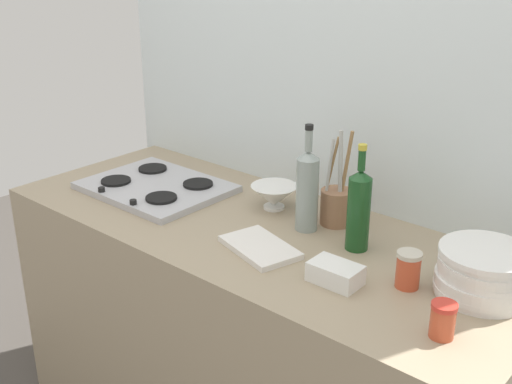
{
  "coord_description": "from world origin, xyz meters",
  "views": [
    {
      "loc": [
        1.22,
        -1.41,
        1.77
      ],
      "look_at": [
        0.0,
        0.0,
        1.02
      ],
      "focal_mm": 45.07,
      "sensor_mm": 36.0,
      "label": 1
    }
  ],
  "objects_px": {
    "wine_bottle_leftmost": "(359,209)",
    "cutting_board": "(260,247)",
    "stovetop_hob": "(157,186)",
    "condiment_jar_front": "(443,320)",
    "plate_stack": "(484,272)",
    "mixing_bowl": "(274,196)",
    "wine_bottle_mid_left": "(307,189)",
    "condiment_jar_rear": "(408,269)",
    "butter_dish": "(335,273)",
    "utensil_crock": "(336,204)"
  },
  "relations": [
    {
      "from": "condiment_jar_rear",
      "to": "cutting_board",
      "type": "relative_size",
      "value": 0.42
    },
    {
      "from": "wine_bottle_leftmost",
      "to": "butter_dish",
      "type": "xyz_separation_m",
      "value": [
        0.07,
        -0.21,
        -0.1
      ]
    },
    {
      "from": "wine_bottle_leftmost",
      "to": "mixing_bowl",
      "type": "height_order",
      "value": "wine_bottle_leftmost"
    },
    {
      "from": "condiment_jar_rear",
      "to": "utensil_crock",
      "type": "bearing_deg",
      "value": 150.49
    },
    {
      "from": "plate_stack",
      "to": "mixing_bowl",
      "type": "xyz_separation_m",
      "value": [
        -0.77,
        0.08,
        -0.02
      ]
    },
    {
      "from": "mixing_bowl",
      "to": "wine_bottle_mid_left",
      "type": "bearing_deg",
      "value": -18.5
    },
    {
      "from": "stovetop_hob",
      "to": "wine_bottle_mid_left",
      "type": "distance_m",
      "value": 0.63
    },
    {
      "from": "condiment_jar_front",
      "to": "wine_bottle_leftmost",
      "type": "bearing_deg",
      "value": 147.12
    },
    {
      "from": "wine_bottle_leftmost",
      "to": "condiment_jar_rear",
      "type": "xyz_separation_m",
      "value": [
        0.22,
        -0.1,
        -0.08
      ]
    },
    {
      "from": "wine_bottle_leftmost",
      "to": "butter_dish",
      "type": "relative_size",
      "value": 2.34
    },
    {
      "from": "utensil_crock",
      "to": "condiment_jar_rear",
      "type": "bearing_deg",
      "value": -29.51
    },
    {
      "from": "wine_bottle_mid_left",
      "to": "condiment_jar_rear",
      "type": "bearing_deg",
      "value": -15.25
    },
    {
      "from": "mixing_bowl",
      "to": "butter_dish",
      "type": "xyz_separation_m",
      "value": [
        0.44,
        -0.28,
        -0.02
      ]
    },
    {
      "from": "mixing_bowl",
      "to": "condiment_jar_front",
      "type": "relative_size",
      "value": 1.81
    },
    {
      "from": "stovetop_hob",
      "to": "condiment_jar_front",
      "type": "height_order",
      "value": "condiment_jar_front"
    },
    {
      "from": "plate_stack",
      "to": "mixing_bowl",
      "type": "relative_size",
      "value": 1.54
    },
    {
      "from": "plate_stack",
      "to": "wine_bottle_leftmost",
      "type": "distance_m",
      "value": 0.39
    },
    {
      "from": "wine_bottle_leftmost",
      "to": "utensil_crock",
      "type": "relative_size",
      "value": 1.04
    },
    {
      "from": "stovetop_hob",
      "to": "butter_dish",
      "type": "bearing_deg",
      "value": -8.63
    },
    {
      "from": "plate_stack",
      "to": "cutting_board",
      "type": "height_order",
      "value": "plate_stack"
    },
    {
      "from": "utensil_crock",
      "to": "condiment_jar_rear",
      "type": "xyz_separation_m",
      "value": [
        0.37,
        -0.21,
        -0.02
      ]
    },
    {
      "from": "wine_bottle_mid_left",
      "to": "condiment_jar_rear",
      "type": "height_order",
      "value": "wine_bottle_mid_left"
    },
    {
      "from": "plate_stack",
      "to": "wine_bottle_mid_left",
      "type": "xyz_separation_m",
      "value": [
        -0.58,
        0.02,
        0.07
      ]
    },
    {
      "from": "wine_bottle_leftmost",
      "to": "cutting_board",
      "type": "bearing_deg",
      "value": -136.67
    },
    {
      "from": "wine_bottle_mid_left",
      "to": "mixing_bowl",
      "type": "xyz_separation_m",
      "value": [
        -0.18,
        0.06,
        -0.09
      ]
    },
    {
      "from": "plate_stack",
      "to": "condiment_jar_front",
      "type": "height_order",
      "value": "plate_stack"
    },
    {
      "from": "wine_bottle_mid_left",
      "to": "utensil_crock",
      "type": "relative_size",
      "value": 1.1
    },
    {
      "from": "wine_bottle_mid_left",
      "to": "utensil_crock",
      "type": "bearing_deg",
      "value": 64.23
    },
    {
      "from": "mixing_bowl",
      "to": "utensil_crock",
      "type": "relative_size",
      "value": 0.51
    },
    {
      "from": "mixing_bowl",
      "to": "butter_dish",
      "type": "bearing_deg",
      "value": -32.41
    },
    {
      "from": "wine_bottle_mid_left",
      "to": "mixing_bowl",
      "type": "relative_size",
      "value": 2.15
    },
    {
      "from": "stovetop_hob",
      "to": "condiment_jar_rear",
      "type": "bearing_deg",
      "value": -1.45
    },
    {
      "from": "butter_dish",
      "to": "cutting_board",
      "type": "distance_m",
      "value": 0.28
    },
    {
      "from": "stovetop_hob",
      "to": "mixing_bowl",
      "type": "xyz_separation_m",
      "value": [
        0.43,
        0.15,
        0.03
      ]
    },
    {
      "from": "wine_bottle_leftmost",
      "to": "utensil_crock",
      "type": "distance_m",
      "value": 0.19
    },
    {
      "from": "cutting_board",
      "to": "wine_bottle_mid_left",
      "type": "bearing_deg",
      "value": 86.08
    },
    {
      "from": "butter_dish",
      "to": "utensil_crock",
      "type": "relative_size",
      "value": 0.44
    },
    {
      "from": "butter_dish",
      "to": "condiment_jar_rear",
      "type": "relative_size",
      "value": 1.37
    },
    {
      "from": "wine_bottle_leftmost",
      "to": "condiment_jar_front",
      "type": "bearing_deg",
      "value": -32.88
    },
    {
      "from": "wine_bottle_leftmost",
      "to": "condiment_jar_front",
      "type": "distance_m",
      "value": 0.48
    },
    {
      "from": "butter_dish",
      "to": "condiment_jar_front",
      "type": "height_order",
      "value": "condiment_jar_front"
    },
    {
      "from": "mixing_bowl",
      "to": "butter_dish",
      "type": "height_order",
      "value": "mixing_bowl"
    },
    {
      "from": "stovetop_hob",
      "to": "wine_bottle_mid_left",
      "type": "height_order",
      "value": "wine_bottle_mid_left"
    },
    {
      "from": "plate_stack",
      "to": "cutting_board",
      "type": "relative_size",
      "value": 1.02
    },
    {
      "from": "stovetop_hob",
      "to": "cutting_board",
      "type": "relative_size",
      "value": 2.07
    },
    {
      "from": "stovetop_hob",
      "to": "wine_bottle_leftmost",
      "type": "distance_m",
      "value": 0.82
    },
    {
      "from": "wine_bottle_leftmost",
      "to": "wine_bottle_mid_left",
      "type": "xyz_separation_m",
      "value": [
        -0.19,
        0.01,
        0.01
      ]
    },
    {
      "from": "butter_dish",
      "to": "condiment_jar_rear",
      "type": "height_order",
      "value": "condiment_jar_rear"
    },
    {
      "from": "condiment_jar_front",
      "to": "cutting_board",
      "type": "height_order",
      "value": "condiment_jar_front"
    },
    {
      "from": "stovetop_hob",
      "to": "utensil_crock",
      "type": "relative_size",
      "value": 1.6
    }
  ]
}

